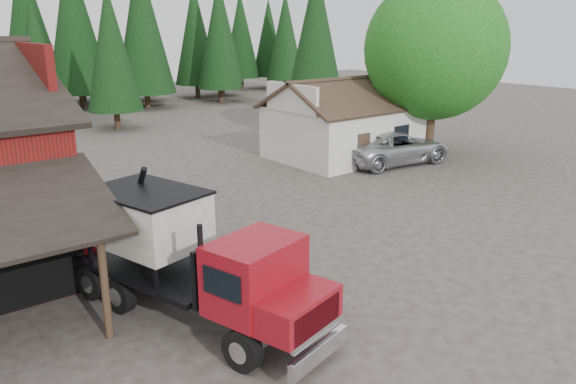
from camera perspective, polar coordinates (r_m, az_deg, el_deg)
ground at (r=16.20m, az=4.39°, el=-11.14°), size 120.00×120.00×0.00m
farmhouse at (r=33.23m, az=5.78°, el=6.44°), size 8.60×6.42×4.65m
deciduous_tree at (r=33.75m, az=14.74°, el=13.40°), size 8.00×8.00×10.20m
near_pine_b at (r=43.45m, az=-17.55°, el=13.79°), size 3.96×3.96×10.40m
near_pine_c at (r=48.38m, az=2.84°, el=15.93°), size 4.84×4.84×12.40m
feed_truck at (r=14.96m, az=-10.33°, el=-6.29°), size 4.27×8.72×3.80m
silver_car at (r=32.08m, az=10.77°, el=4.50°), size 7.01×3.92×1.85m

